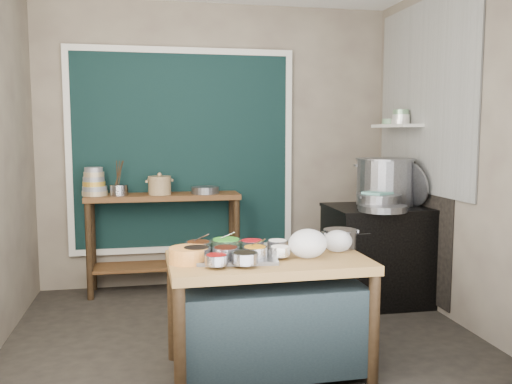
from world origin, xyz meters
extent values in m
cube|color=#28251F|center=(0.00, 0.00, -0.01)|extent=(3.50, 3.00, 0.02)
cube|color=gray|center=(0.00, 1.51, 1.40)|extent=(3.50, 0.02, 2.80)
cube|color=gray|center=(1.76, 0.00, 1.40)|extent=(0.02, 3.00, 2.80)
cube|color=black|center=(-0.35, 1.47, 1.35)|extent=(2.10, 0.02, 1.90)
cube|color=#B2B2AA|center=(1.74, 0.55, 1.85)|extent=(0.02, 1.70, 1.70)
cube|color=black|center=(1.74, 0.65, 0.70)|extent=(0.01, 1.30, 1.30)
cube|color=beige|center=(1.63, 0.85, 1.60)|extent=(0.22, 0.70, 0.03)
cube|color=brown|center=(0.05, -0.67, 0.38)|extent=(1.26, 0.74, 0.75)
cube|color=#593519|center=(-0.55, 1.28, 0.47)|extent=(1.45, 0.40, 0.95)
cube|color=black|center=(1.35, 0.55, 0.42)|extent=(0.90, 0.68, 0.85)
cube|color=black|center=(1.35, 0.55, 0.86)|extent=(0.92, 0.69, 0.03)
cube|color=gray|center=(-0.15, -0.68, 0.76)|extent=(0.53, 0.41, 0.02)
cylinder|color=gray|center=(-0.03, -0.53, 0.80)|extent=(0.16, 0.16, 0.07)
cylinder|color=gray|center=(-0.30, -0.87, 0.80)|extent=(0.14, 0.14, 0.06)
cylinder|color=gray|center=(-0.40, -0.70, 0.81)|extent=(0.18, 0.18, 0.07)
cylinder|color=gray|center=(-0.20, -0.53, 0.81)|extent=(0.20, 0.20, 0.08)
cylinder|color=gray|center=(0.14, -0.55, 0.80)|extent=(0.14, 0.14, 0.06)
cylinder|color=silver|center=(0.12, -0.72, 0.80)|extent=(0.13, 0.13, 0.06)
cylinder|color=gray|center=(-0.38, -0.53, 0.81)|extent=(0.17, 0.17, 0.07)
cylinder|color=gray|center=(-0.05, -0.73, 0.80)|extent=(0.16, 0.16, 0.07)
cylinder|color=gray|center=(-0.23, -0.73, 0.81)|extent=(0.17, 0.17, 0.07)
cylinder|color=gray|center=(-0.14, -0.88, 0.80)|extent=(0.16, 0.16, 0.07)
cylinder|color=#E68C40|center=(-0.45, -0.70, 0.80)|extent=(0.31, 0.31, 0.09)
ellipsoid|color=white|center=(0.30, -0.72, 0.84)|extent=(0.26, 0.23, 0.19)
ellipsoid|color=white|center=(0.54, -0.59, 0.82)|extent=(0.23, 0.21, 0.15)
cylinder|color=tan|center=(-1.19, 1.28, 0.97)|extent=(0.24, 0.24, 0.04)
cylinder|color=gray|center=(-1.19, 1.28, 1.02)|extent=(0.23, 0.23, 0.04)
cylinder|color=gold|center=(-1.19, 1.28, 1.06)|extent=(0.21, 0.21, 0.04)
cylinder|color=gray|center=(-1.19, 1.28, 1.11)|extent=(0.20, 0.20, 0.04)
cylinder|color=tan|center=(-1.19, 1.28, 1.15)|extent=(0.19, 0.19, 0.04)
cylinder|color=gray|center=(-1.19, 1.28, 1.19)|extent=(0.17, 0.17, 0.04)
cylinder|color=gray|center=(-0.96, 1.24, 1.00)|extent=(0.21, 0.21, 0.10)
cylinder|color=gray|center=(-0.15, 1.24, 0.98)|extent=(0.35, 0.35, 0.07)
cylinder|color=gray|center=(1.61, 0.50, 1.08)|extent=(0.22, 0.42, 0.40)
cube|color=#64A392|center=(1.27, 0.41, 1.02)|extent=(0.31, 0.29, 0.02)
cylinder|color=gray|center=(1.24, 0.25, 0.91)|extent=(0.52, 0.52, 0.05)
cylinder|color=silver|center=(1.63, 0.78, 1.64)|extent=(0.17, 0.17, 0.04)
cylinder|color=silver|center=(1.63, 0.78, 1.68)|extent=(0.16, 0.16, 0.04)
cylinder|color=gray|center=(1.63, 0.78, 1.73)|extent=(0.15, 0.15, 0.04)
cylinder|color=gray|center=(1.63, 1.00, 1.64)|extent=(0.19, 0.19, 0.05)
camera|label=1|loc=(-0.67, -3.95, 1.54)|focal=38.00mm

